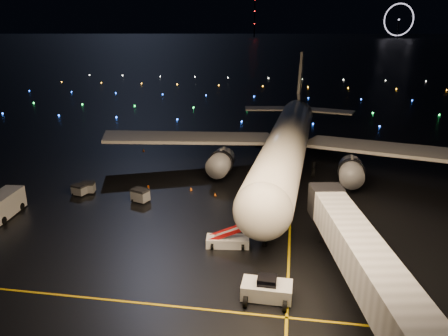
{
  "coord_description": "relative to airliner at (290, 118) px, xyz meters",
  "views": [
    {
      "loc": [
        11.65,
        -39.82,
        22.42
      ],
      "look_at": [
        3.4,
        12.0,
        5.0
      ],
      "focal_mm": 35.0,
      "sensor_mm": 36.0,
      "label": 1
    }
  ],
  "objects": [
    {
      "name": "airliner",
      "position": [
        0.0,
        0.0,
        0.0
      ],
      "size": [
        63.42,
        60.65,
        16.9
      ],
      "primitive_type": null,
      "rotation": [
        0.0,
        0.0,
        -0.07
      ],
      "color": "silver",
      "rests_on": "ground"
    },
    {
      "name": "safety_cone_0",
      "position": [
        -9.51,
        -12.65,
        -8.22
      ],
      "size": [
        0.51,
        0.51,
        0.45
      ],
      "primitive_type": "cone",
      "rotation": [
        0.0,
        0.0,
        -0.36
      ],
      "color": "orange",
      "rests_on": "ground"
    },
    {
      "name": "ground",
      "position": [
        -11.24,
        272.57,
        -8.45
      ],
      "size": [
        2000.0,
        2000.0,
        0.0
      ],
      "primitive_type": "plane",
      "color": "black",
      "rests_on": "ground"
    },
    {
      "name": "crew_c",
      "position": [
        -18.37,
        -14.44,
        -7.61
      ],
      "size": [
        0.49,
        1.01,
        1.67
      ],
      "primitive_type": "imported",
      "rotation": [
        0.0,
        0.0,
        -1.48
      ],
      "color": "orange",
      "rests_on": "ground"
    },
    {
      "name": "pushback_tug",
      "position": [
        -1.02,
        -35.0,
        -7.43
      ],
      "size": [
        4.34,
        2.36,
        2.04
      ],
      "primitive_type": "cube",
      "rotation": [
        0.0,
        0.0,
        -0.03
      ],
      "color": "silver",
      "rests_on": "ground"
    },
    {
      "name": "safety_cone_2",
      "position": [
        -13.23,
        -11.23,
        -8.21
      ],
      "size": [
        0.42,
        0.42,
        0.47
      ],
      "primitive_type": "cone",
      "rotation": [
        0.0,
        0.0,
        -0.01
      ],
      "color": "orange",
      "rests_on": "ground"
    },
    {
      "name": "belt_loader",
      "position": [
        -5.7,
        -26.37,
        -6.85
      ],
      "size": [
        6.77,
        2.54,
        3.21
      ],
      "primitive_type": null,
      "rotation": [
        0.0,
        0.0,
        0.11
      ],
      "color": "silver",
      "rests_on": "ground"
    },
    {
      "name": "service_truck",
      "position": [
        -33.82,
        -23.15,
        -7.0
      ],
      "size": [
        3.1,
        8.03,
        2.89
      ],
      "primitive_type": "cube",
      "rotation": [
        0.0,
        0.0,
        0.08
      ],
      "color": "silver",
      "rests_on": "ground"
    },
    {
      "name": "taxiway_lights",
      "position": [
        -11.24,
        78.57,
        -8.27
      ],
      "size": [
        164.0,
        92.0,
        0.36
      ],
      "primitive_type": null,
      "color": "black",
      "rests_on": "ground"
    },
    {
      "name": "lane_centre",
      "position": [
        0.76,
        -12.43,
        -8.44
      ],
      "size": [
        0.25,
        80.0,
        0.02
      ],
      "primitive_type": "cube",
      "color": "#CCA509",
      "rests_on": "ground"
    },
    {
      "name": "safety_cone_1",
      "position": [
        -12.23,
        -1.58,
        -8.17
      ],
      "size": [
        0.55,
        0.55,
        0.56
      ],
      "primitive_type": "cone",
      "rotation": [
        0.0,
        0.0,
        0.14
      ],
      "color": "orange",
      "rests_on": "ground"
    },
    {
      "name": "baggage_cart_2",
      "position": [
        -27.15,
        -14.39,
        -7.66
      ],
      "size": [
        2.03,
        1.57,
        1.58
      ],
      "primitive_type": "cube",
      "rotation": [
        0.0,
        0.0,
        0.15
      ],
      "color": "gray",
      "rests_on": "ground"
    },
    {
      "name": "lane_cross",
      "position": [
        -16.24,
        -37.43,
        -8.44
      ],
      "size": [
        60.0,
        0.25,
        0.02
      ],
      "primitive_type": "cube",
      "color": "#CCA509",
      "rests_on": "ground"
    },
    {
      "name": "ferris_wheel",
      "position": [
        158.76,
        692.57,
        17.55
      ],
      "size": [
        49.33,
        16.8,
        52.0
      ],
      "primitive_type": null,
      "rotation": [
        0.0,
        0.0,
        0.26
      ],
      "color": "black",
      "rests_on": "ground"
    },
    {
      "name": "safety_cone_3",
      "position": [
        -26.41,
        6.74,
        -8.19
      ],
      "size": [
        0.51,
        0.51,
        0.51
      ],
      "primitive_type": "cone",
      "rotation": [
        0.0,
        0.0,
        -0.14
      ],
      "color": "orange",
      "rests_on": "ground"
    },
    {
      "name": "baggage_cart_1",
      "position": [
        -27.94,
        -15.39,
        -7.7
      ],
      "size": [
        2.04,
        1.67,
        1.5
      ],
      "primitive_type": "cube",
      "rotation": [
        0.0,
        0.0,
        -0.28
      ],
      "color": "gray",
      "rests_on": "ground"
    },
    {
      "name": "radio_mast",
      "position": [
        -71.24,
        712.57,
        23.55
      ],
      "size": [
        1.8,
        1.8,
        64.0
      ],
      "primitive_type": "cylinder",
      "color": "black",
      "rests_on": "ground"
    },
    {
      "name": "baggage_cart_0",
      "position": [
        -18.86,
        -16.31,
        -7.54
      ],
      "size": [
        2.54,
        2.18,
        1.82
      ],
      "primitive_type": "cube",
      "rotation": [
        0.0,
        0.0,
        -0.38
      ],
      "color": "gray",
      "rests_on": "ground"
    }
  ]
}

